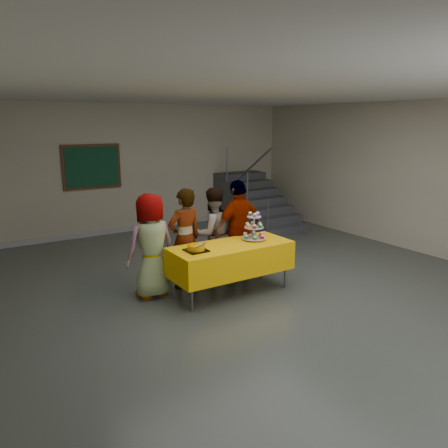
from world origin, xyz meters
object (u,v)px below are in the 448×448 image
(bear_cake, at_px, (196,247))
(schoolchild_b, at_px, (185,239))
(bake_table, at_px, (231,258))
(schoolchild_d, at_px, (239,229))
(staircase, at_px, (252,204))
(schoolchild_a, at_px, (151,246))
(cupcake_stand, at_px, (254,229))
(schoolchild_c, at_px, (212,233))
(noticeboard, at_px, (92,167))

(bear_cake, relative_size, schoolchild_b, 0.22)
(bake_table, bearing_deg, schoolchild_d, 46.47)
(staircase, bearing_deg, schoolchild_a, -142.63)
(bake_table, height_order, schoolchild_a, schoolchild_a)
(bake_table, xyz_separation_m, cupcake_stand, (0.46, 0.04, 0.38))
(cupcake_stand, distance_m, schoolchild_b, 1.09)
(bear_cake, relative_size, schoolchild_a, 0.23)
(bake_table, distance_m, schoolchild_d, 0.78)
(schoolchild_c, distance_m, noticeboard, 4.01)
(bear_cake, height_order, schoolchild_a, schoolchild_a)
(bear_cake, bearing_deg, staircase, 45.19)
(bear_cake, xyz_separation_m, staircase, (3.71, 3.74, -0.34))
(schoolchild_b, height_order, schoolchild_c, schoolchild_b)
(schoolchild_a, distance_m, noticeboard, 4.11)
(schoolchild_d, bearing_deg, noticeboard, -77.87)
(schoolchild_a, distance_m, schoolchild_d, 1.57)
(bear_cake, distance_m, noticeboard, 4.64)
(bake_table, distance_m, noticeboard, 4.73)
(cupcake_stand, bearing_deg, schoolchild_d, 84.81)
(noticeboard, bearing_deg, schoolchild_a, -94.72)
(noticeboard, bearing_deg, schoolchild_c, -77.60)
(bake_table, xyz_separation_m, noticeboard, (-0.74, 4.56, 1.04))
(cupcake_stand, xyz_separation_m, schoolchild_a, (-1.52, 0.49, -0.15))
(cupcake_stand, height_order, schoolchild_d, schoolchild_d)
(schoolchild_a, bearing_deg, schoolchild_c, -176.41)
(bear_cake, relative_size, schoolchild_c, 0.23)
(bake_table, height_order, cupcake_stand, cupcake_stand)
(schoolchild_d, xyz_separation_m, staircase, (2.60, 3.19, -0.34))
(bake_table, xyz_separation_m, schoolchild_d, (0.50, 0.53, 0.27))
(schoolchild_a, distance_m, staircase, 5.25)
(schoolchild_a, bearing_deg, staircase, -148.19)
(schoolchild_b, relative_size, noticeboard, 1.23)
(cupcake_stand, height_order, schoolchild_c, schoolchild_c)
(bake_table, xyz_separation_m, staircase, (3.10, 3.72, -0.07))
(schoolchild_b, distance_m, schoolchild_d, 0.98)
(bake_table, bearing_deg, schoolchild_b, 129.25)
(schoolchild_a, bearing_deg, bear_cake, 124.05)
(schoolchild_c, xyz_separation_m, noticeboard, (-0.84, 3.83, 0.83))
(bake_table, relative_size, bear_cake, 5.25)
(schoolchild_d, bearing_deg, schoolchild_a, -5.28)
(schoolchild_a, xyz_separation_m, staircase, (4.17, 3.18, -0.30))
(bake_table, bearing_deg, schoolchild_a, 153.27)
(cupcake_stand, height_order, staircase, staircase)
(cupcake_stand, distance_m, noticeboard, 4.72)
(bear_cake, height_order, noticeboard, noticeboard)
(bear_cake, distance_m, schoolchild_a, 0.72)
(schoolchild_c, bearing_deg, cupcake_stand, 121.59)
(schoolchild_a, height_order, schoolchild_c, schoolchild_a)
(staircase, xyz_separation_m, noticeboard, (-3.84, 0.84, 1.11))
(schoolchild_d, bearing_deg, bake_table, 41.55)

